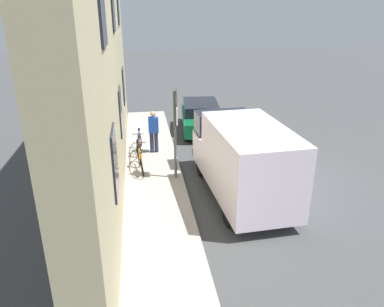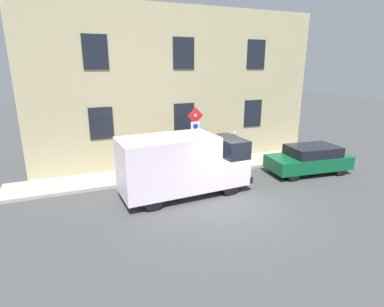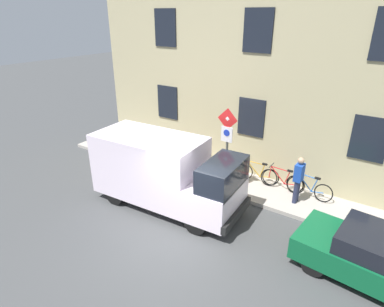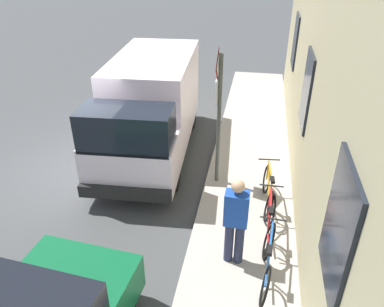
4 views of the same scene
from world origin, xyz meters
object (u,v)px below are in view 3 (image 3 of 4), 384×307
at_px(pedestrian, 298,178).
at_px(bicycle_orange, 257,173).
at_px(delivery_van, 164,171).
at_px(sign_post_stacked, 227,139).
at_px(bicycle_red, 282,180).
at_px(bicycle_blue, 309,187).
at_px(parked_hatchback, 383,260).

bearing_deg(pedestrian, bicycle_orange, -17.18).
xyz_separation_m(delivery_van, pedestrian, (2.56, -3.87, -0.26)).
xyz_separation_m(delivery_van, bicycle_orange, (3.16, -2.14, -0.82)).
height_order(sign_post_stacked, delivery_van, sign_post_stacked).
relative_size(delivery_van, bicycle_red, 3.18).
bearing_deg(bicycle_blue, delivery_van, 41.74).
height_order(bicycle_blue, pedestrian, pedestrian).
distance_m(bicycle_red, bicycle_orange, 1.00).
bearing_deg(delivery_van, parked_hatchback, -2.30).
distance_m(sign_post_stacked, bicycle_orange, 2.24).
xyz_separation_m(parked_hatchback, bicycle_blue, (3.01, 2.62, -0.22)).
distance_m(bicycle_blue, pedestrian, 0.86).
bearing_deg(bicycle_orange, delivery_van, 50.08).
height_order(delivery_van, bicycle_red, delivery_van).
relative_size(delivery_van, parked_hatchback, 1.31).
xyz_separation_m(sign_post_stacked, delivery_van, (-1.92, 1.36, -0.87)).
bearing_deg(bicycle_blue, parked_hatchback, 135.33).
bearing_deg(sign_post_stacked, delivery_van, 144.64).
relative_size(bicycle_red, pedestrian, 0.99).
bearing_deg(parked_hatchback, bicycle_red, -34.43).
height_order(bicycle_red, pedestrian, pedestrian).
xyz_separation_m(bicycle_red, pedestrian, (-0.60, -0.73, 0.56)).
height_order(sign_post_stacked, bicycle_blue, sign_post_stacked).
distance_m(parked_hatchback, bicycle_red, 4.71).
xyz_separation_m(bicycle_orange, pedestrian, (-0.60, -1.73, 0.56)).
bearing_deg(bicycle_orange, bicycle_red, 174.17).
height_order(sign_post_stacked, parked_hatchback, sign_post_stacked).
bearing_deg(sign_post_stacked, bicycle_orange, -31.92).
xyz_separation_m(sign_post_stacked, pedestrian, (0.65, -2.50, -1.14)).
xyz_separation_m(parked_hatchback, bicycle_orange, (3.01, 4.62, -0.22)).
bearing_deg(pedestrian, delivery_van, 35.41).
xyz_separation_m(parked_hatchback, pedestrian, (2.41, 2.89, 0.34)).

